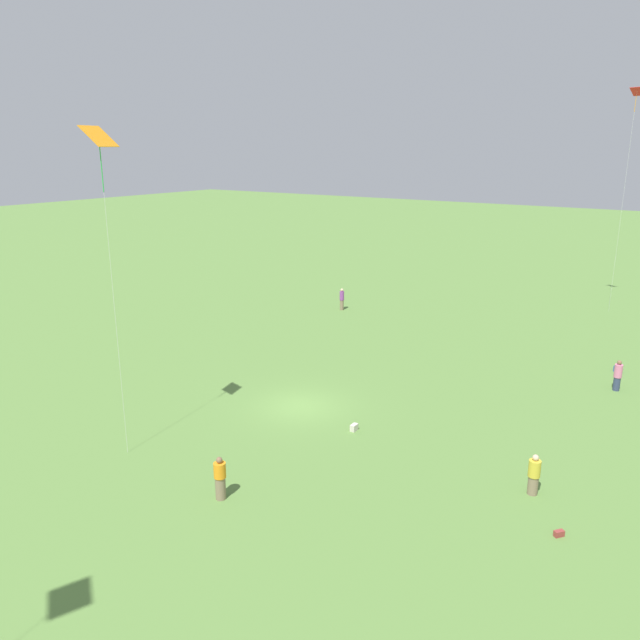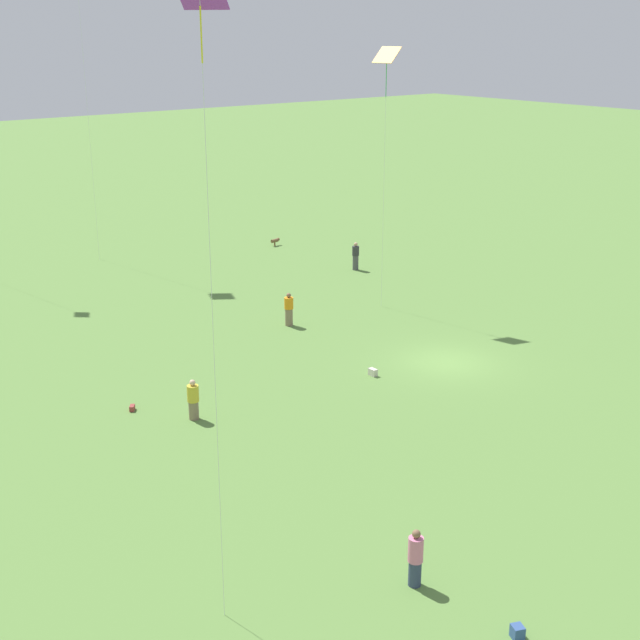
# 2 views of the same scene
# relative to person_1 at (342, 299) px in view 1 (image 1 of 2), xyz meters

# --- Properties ---
(ground_plane) EXTENTS (240.00, 240.00, 0.00)m
(ground_plane) POSITION_rel_person_1_xyz_m (17.81, 8.61, -0.90)
(ground_plane) COLOR #5B843D
(person_1) EXTENTS (0.42, 0.42, 1.79)m
(person_1) POSITION_rel_person_1_xyz_m (0.00, 0.00, 0.00)
(person_1) COLOR #847056
(person_1) RESTS_ON ground_plane
(person_2) EXTENTS (0.49, 0.49, 1.66)m
(person_2) POSITION_rel_person_1_xyz_m (19.65, 20.89, -0.09)
(person_2) COLOR #847056
(person_2) RESTS_ON ground_plane
(person_3) EXTENTS (0.58, 0.58, 1.73)m
(person_3) POSITION_rel_person_1_xyz_m (6.40, 21.70, -0.05)
(person_3) COLOR #333D5B
(person_3) RESTS_ON ground_plane
(person_5) EXTENTS (0.56, 0.56, 1.74)m
(person_5) POSITION_rel_person_1_xyz_m (26.58, 11.17, -0.05)
(person_5) COLOR #847056
(person_5) RESTS_ON ground_plane
(kite_2) EXTENTS (1.38, 1.18, 13.67)m
(kite_2) POSITION_rel_person_1_xyz_m (26.09, 5.23, 11.97)
(kite_2) COLOR orange
(kite_2) RESTS_ON ground_plane
(kite_3) EXTENTS (0.96, 1.05, 17.09)m
(kite_3) POSITION_rel_person_1_xyz_m (-11.77, 18.20, 14.90)
(kite_3) COLOR red
(kite_3) RESTS_ON ground_plane
(picnic_bag_0) EXTENTS (0.41, 0.39, 0.36)m
(picnic_bag_0) POSITION_rel_person_1_xyz_m (3.17, 21.23, -0.72)
(picnic_bag_0) COLOR #33518C
(picnic_bag_0) RESTS_ON ground_plane
(picnic_bag_1) EXTENTS (0.40, 0.24, 0.32)m
(picnic_bag_1) POSITION_rel_person_1_xyz_m (18.72, 12.35, -0.74)
(picnic_bag_1) COLOR beige
(picnic_bag_1) RESTS_ON ground_plane
(picnic_bag_2) EXTENTS (0.39, 0.35, 0.22)m
(picnic_bag_2) POSITION_rel_person_1_xyz_m (21.88, 22.42, -0.79)
(picnic_bag_2) COLOR #933833
(picnic_bag_2) RESTS_ON ground_plane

